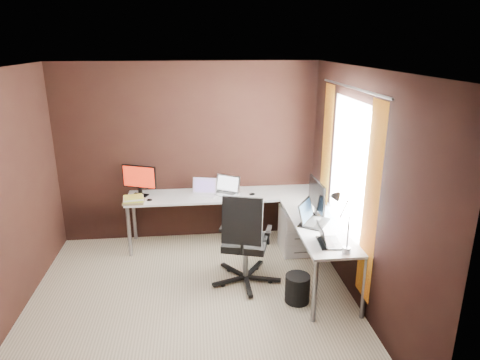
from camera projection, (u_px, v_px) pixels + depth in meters
name	position (u px, v px, depth m)	size (l,w,h in m)	color
room	(221.00, 192.00, 4.37)	(3.60, 3.60, 2.50)	beige
desk	(255.00, 209.00, 5.52)	(2.65, 2.25, 0.73)	white
drawer_pedestal	(297.00, 230.00, 5.80)	(0.42, 0.50, 0.60)	white
monitor_left	(139.00, 179.00, 5.78)	(0.46, 0.23, 0.43)	black
monitor_right	(317.00, 196.00, 5.07)	(0.14, 0.55, 0.45)	black
laptop_white	(204.00, 191.00, 5.87)	(0.38, 0.31, 0.22)	white
laptop_silver	(226.00, 190.00, 5.92)	(0.44, 0.41, 0.24)	silver
laptop_black_big	(311.00, 218.00, 4.96)	(0.45, 0.48, 0.26)	black
laptop_black_small	(327.00, 239.00, 4.45)	(0.25, 0.33, 0.21)	black
book_stack	(134.00, 200.00, 5.58)	(0.29, 0.24, 0.09)	olive
mouse_left	(149.00, 200.00, 5.64)	(0.08, 0.05, 0.03)	black
mouse_corner	(252.00, 194.00, 5.86)	(0.08, 0.05, 0.03)	black
desk_lamp	(341.00, 215.00, 4.20)	(0.19, 0.23, 0.61)	slate
office_chair	(245.00, 257.00, 5.01)	(0.64, 0.67, 1.14)	black
wastebasket	(297.00, 288.00, 4.69)	(0.27, 0.27, 0.31)	black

